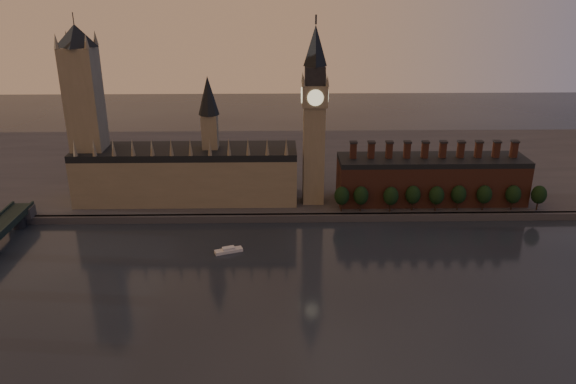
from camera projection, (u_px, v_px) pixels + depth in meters
The scene contains 16 objects.
ground at pixel (305, 310), 235.15m from camera, with size 900.00×900.00×0.00m, color black.
north_bank at pixel (293, 167), 400.10m from camera, with size 900.00×182.00×4.00m.
palace_of_westminster at pixel (188, 171), 333.02m from camera, with size 130.00×30.30×74.00m.
victoria_tower at pixel (85, 110), 318.40m from camera, with size 24.00×24.00×108.00m.
big_ben at pixel (314, 115), 316.92m from camera, with size 15.00×15.00×107.00m.
chimney_block at pixel (431, 179), 332.45m from camera, with size 110.00×25.00×37.00m.
embankment_tree_0 at pixel (342, 196), 318.68m from camera, with size 8.60×8.60×14.88m.
embankment_tree_1 at pixel (361, 196), 319.04m from camera, with size 8.60×8.60×14.88m.
embankment_tree_2 at pixel (391, 196), 318.36m from camera, with size 8.60×8.60×14.88m.
embankment_tree_3 at pixel (413, 195), 320.04m from camera, with size 8.60×8.60×14.88m.
embankment_tree_4 at pixel (437, 195), 319.22m from camera, with size 8.60×8.60×14.88m.
embankment_tree_5 at pixel (459, 194), 320.56m from camera, with size 8.60×8.60×14.88m.
embankment_tree_6 at pixel (484, 194), 320.54m from camera, with size 8.60×8.60×14.88m.
embankment_tree_7 at pixel (513, 194), 320.62m from camera, with size 8.60×8.60×14.88m.
embankment_tree_8 at pixel (539, 195), 320.22m from camera, with size 8.60×8.60×14.88m.
river_boat at pixel (229, 250), 283.14m from camera, with size 14.55×8.50×2.80m.
Camera 1 is at (-10.90, -200.62, 131.99)m, focal length 35.00 mm.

